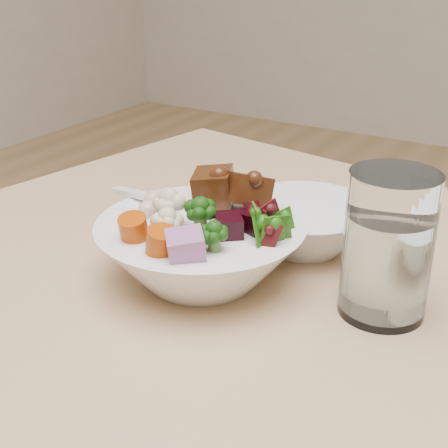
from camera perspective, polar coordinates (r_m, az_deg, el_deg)
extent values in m
cylinder|color=tan|center=(1.11, -1.53, -10.22)|extent=(0.05, 0.05, 0.62)
sphere|color=black|center=(0.53, -2.17, 0.39)|extent=(0.03, 0.03, 0.03)
sphere|color=beige|center=(0.55, -5.05, 1.06)|extent=(0.03, 0.03, 0.03)
cube|color=black|center=(0.54, 2.78, 0.06)|extent=(0.03, 0.03, 0.02)
cube|color=#9D5F9B|center=(0.49, -3.51, -2.21)|extent=(0.04, 0.04, 0.03)
cylinder|color=#BD4805|center=(0.53, -8.25, -0.60)|extent=(0.03, 0.03, 0.03)
sphere|color=#DCA59A|center=(0.57, -6.94, 1.26)|extent=(0.02, 0.02, 0.02)
ellipsoid|color=white|center=(0.59, -6.25, 1.38)|extent=(0.04, 0.03, 0.01)
cube|color=white|center=(0.62, -8.48, 2.84)|extent=(0.06, 0.03, 0.01)
cylinder|color=white|center=(0.52, 14.75, -1.92)|extent=(0.07, 0.07, 0.12)
cylinder|color=silver|center=(0.52, 14.57, -3.43)|extent=(0.06, 0.06, 0.08)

